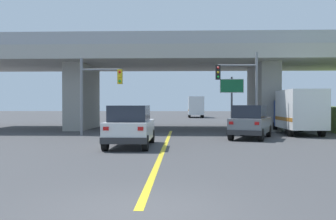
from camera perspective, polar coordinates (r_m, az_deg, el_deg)
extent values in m
plane|color=#424244|center=(32.12, 0.59, -2.83)|extent=(160.00, 160.00, 0.00)
cube|color=#A8A59E|center=(32.27, 0.59, 7.50)|extent=(35.83, 10.63, 1.02)
cube|color=#9A9891|center=(33.13, -12.58, 1.84)|extent=(1.50, 6.38, 5.30)
cube|color=#9A9891|center=(32.74, 13.91, 1.85)|extent=(1.50, 6.38, 5.30)
cube|color=#9EA0A5|center=(27.30, 0.30, 10.75)|extent=(35.83, 0.20, 0.90)
cube|color=#9EA0A5|center=(37.51, 0.80, 8.05)|extent=(35.83, 0.20, 0.90)
cube|color=yellow|center=(18.63, -0.53, -5.53)|extent=(0.20, 22.18, 0.01)
cube|color=silver|center=(18.91, -5.60, -2.99)|extent=(2.00, 4.67, 0.90)
cube|color=#1E232D|center=(18.52, -5.74, -0.50)|extent=(1.76, 2.57, 0.76)
cube|color=#2D2D30|center=(16.68, -6.65, -4.58)|extent=(2.04, 0.20, 0.28)
cube|color=red|center=(16.70, -9.23, -2.75)|extent=(0.24, 0.06, 0.16)
cube|color=red|center=(16.47, -4.11, -2.79)|extent=(0.24, 0.06, 0.16)
cylinder|color=black|center=(20.84, -7.39, -3.87)|extent=(0.26, 0.72, 0.72)
cylinder|color=black|center=(20.62, -2.45, -3.92)|extent=(0.26, 0.72, 0.72)
cylinder|color=black|center=(17.34, -9.34, -4.84)|extent=(0.26, 0.72, 0.72)
cylinder|color=black|center=(17.08, -3.40, -4.92)|extent=(0.26, 0.72, 0.72)
cube|color=slate|center=(23.72, 12.22, -2.22)|extent=(3.27, 4.76, 0.90)
cube|color=#1E232D|center=(23.37, 12.09, -0.23)|extent=(2.39, 2.83, 0.76)
cube|color=#2D2D30|center=(21.64, 11.25, -3.33)|extent=(1.88, 0.85, 0.28)
cube|color=red|center=(21.69, 9.38, -1.92)|extent=(0.25, 0.14, 0.16)
cube|color=red|center=(21.42, 13.09, -1.96)|extent=(0.25, 0.14, 0.16)
cylinder|color=black|center=(25.51, 10.97, -3.01)|extent=(0.49, 0.77, 0.72)
cylinder|color=black|center=(25.24, 14.75, -3.06)|extent=(0.49, 0.77, 0.72)
cylinder|color=black|center=(22.31, 9.35, -3.56)|extent=(0.49, 0.77, 0.72)
cylinder|color=black|center=(22.01, 13.67, -3.64)|extent=(0.49, 0.77, 0.72)
cube|color=navy|center=(30.27, 17.35, -0.45)|extent=(2.20, 2.00, 1.90)
cube|color=white|center=(27.16, 19.14, 0.11)|extent=(2.31, 4.45, 2.58)
cube|color=#B26619|center=(27.18, 19.13, -1.25)|extent=(2.33, 4.36, 0.24)
cylinder|color=black|center=(30.06, 15.50, -2.26)|extent=(0.30, 0.90, 0.90)
cylinder|color=black|center=(30.58, 19.15, -2.23)|extent=(0.30, 0.90, 0.90)
cylinder|color=black|center=(25.87, 17.72, -2.78)|extent=(0.30, 0.90, 0.90)
cylinder|color=black|center=(26.47, 21.90, -2.72)|extent=(0.30, 0.90, 0.90)
cylinder|color=slate|center=(26.18, 13.03, 2.37)|extent=(0.18, 0.18, 5.55)
cylinder|color=slate|center=(26.09, 10.27, 6.58)|extent=(2.56, 0.12, 0.12)
cube|color=black|center=(25.90, 7.44, 5.57)|extent=(0.32, 0.26, 0.96)
sphere|color=red|center=(25.77, 7.48, 6.26)|extent=(0.16, 0.16, 0.16)
sphere|color=gold|center=(25.75, 7.48, 5.59)|extent=(0.16, 0.16, 0.16)
sphere|color=green|center=(25.72, 7.47, 4.93)|extent=(0.16, 0.16, 0.16)
cylinder|color=slate|center=(25.98, -12.75, 1.93)|extent=(0.18, 0.18, 5.14)
cylinder|color=slate|center=(25.78, -9.99, 5.95)|extent=(2.57, 0.12, 0.12)
cube|color=gold|center=(25.51, -7.16, 4.93)|extent=(0.32, 0.26, 0.96)
sphere|color=red|center=(25.38, -7.22, 5.63)|extent=(0.16, 0.16, 0.16)
sphere|color=gold|center=(25.36, -7.21, 4.96)|extent=(0.16, 0.16, 0.16)
sphere|color=green|center=(25.34, -7.21, 4.28)|extent=(0.16, 0.16, 0.16)
cylinder|color=#56595E|center=(28.94, 9.46, 0.82)|extent=(0.14, 0.14, 4.11)
cube|color=#197242|center=(28.91, 9.48, 3.57)|extent=(1.68, 0.08, 0.94)
cube|color=white|center=(28.90, 9.48, 3.57)|extent=(1.76, 0.04, 1.02)
cube|color=navy|center=(62.46, 4.07, 0.26)|extent=(2.20, 2.00, 1.90)
cube|color=silver|center=(59.13, 4.18, 0.65)|extent=(2.31, 4.66, 2.78)
cube|color=#B26619|center=(59.13, 4.18, -0.02)|extent=(2.33, 4.56, 0.24)
cylinder|color=black|center=(62.45, 3.15, -0.61)|extent=(0.30, 0.90, 0.90)
cylinder|color=black|center=(62.51, 4.98, -0.61)|extent=(0.30, 0.90, 0.90)
cylinder|color=black|center=(57.96, 3.23, -0.73)|extent=(0.30, 0.90, 0.90)
cylinder|color=black|center=(58.03, 5.21, -0.73)|extent=(0.30, 0.90, 0.90)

